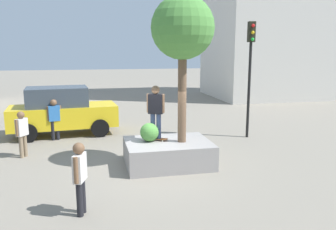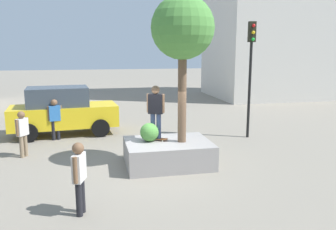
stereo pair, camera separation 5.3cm
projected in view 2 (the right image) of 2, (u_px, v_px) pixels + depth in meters
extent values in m
plane|color=gray|center=(154.00, 167.00, 11.40)|extent=(120.00, 120.00, 0.00)
cube|color=gray|center=(168.00, 153.00, 11.60)|extent=(2.82, 2.15, 0.81)
cylinder|color=brown|center=(182.00, 95.00, 11.21)|extent=(0.28, 0.28, 3.15)
sphere|color=#4C8C3D|center=(183.00, 27.00, 10.82)|extent=(2.02, 2.02, 2.02)
sphere|color=#4C8C3D|center=(149.00, 132.00, 11.50)|extent=(0.62, 0.62, 0.62)
cube|color=brown|center=(156.00, 139.00, 11.65)|extent=(0.81, 0.55, 0.02)
sphere|color=beige|center=(148.00, 140.00, 11.64)|extent=(0.06, 0.06, 0.06)
sphere|color=beige|center=(149.00, 138.00, 11.80)|extent=(0.06, 0.06, 0.06)
sphere|color=beige|center=(162.00, 141.00, 11.51)|extent=(0.06, 0.06, 0.06)
sphere|color=beige|center=(164.00, 139.00, 11.67)|extent=(0.06, 0.06, 0.06)
cylinder|color=navy|center=(159.00, 126.00, 11.55)|extent=(0.15, 0.15, 0.85)
cylinder|color=navy|center=(153.00, 126.00, 11.59)|extent=(0.15, 0.15, 0.85)
cube|color=black|center=(156.00, 104.00, 11.43)|extent=(0.52, 0.37, 0.66)
cylinder|color=#9E7251|center=(163.00, 104.00, 11.38)|extent=(0.10, 0.10, 0.63)
cylinder|color=#9E7251|center=(148.00, 103.00, 11.47)|extent=(0.10, 0.10, 0.63)
sphere|color=#9E7251|center=(156.00, 90.00, 11.34)|extent=(0.28, 0.28, 0.28)
cube|color=gold|center=(64.00, 116.00, 15.74)|extent=(4.87, 2.43, 0.94)
cube|color=#38424C|center=(58.00, 96.00, 15.50)|extent=(2.79, 1.99, 0.85)
cylinder|color=black|center=(96.00, 120.00, 17.20)|extent=(0.82, 0.31, 0.80)
cylinder|color=black|center=(101.00, 128.00, 15.36)|extent=(0.82, 0.31, 0.80)
cylinder|color=black|center=(31.00, 124.00, 16.30)|extent=(0.82, 0.31, 0.80)
cylinder|color=black|center=(28.00, 133.00, 14.45)|extent=(0.82, 0.31, 0.80)
cylinder|color=black|center=(249.00, 91.00, 14.99)|extent=(0.12, 0.12, 4.15)
cube|color=black|center=(252.00, 32.00, 14.53)|extent=(0.29, 0.25, 0.85)
sphere|color=red|center=(254.00, 26.00, 14.34)|extent=(0.14, 0.14, 0.14)
sphere|color=gold|center=(253.00, 32.00, 14.39)|extent=(0.14, 0.14, 0.14)
sphere|color=green|center=(253.00, 39.00, 14.44)|extent=(0.14, 0.14, 0.14)
cylinder|color=black|center=(53.00, 131.00, 14.79)|extent=(0.15, 0.15, 0.84)
cylinder|color=black|center=(58.00, 130.00, 14.88)|extent=(0.15, 0.15, 0.84)
cube|color=#2D6BB2|center=(55.00, 113.00, 14.70)|extent=(0.51, 0.32, 0.66)
cylinder|color=brown|center=(49.00, 113.00, 14.58)|extent=(0.10, 0.10, 0.62)
cylinder|color=brown|center=(61.00, 112.00, 14.81)|extent=(0.10, 0.10, 0.62)
sphere|color=brown|center=(54.00, 103.00, 14.61)|extent=(0.27, 0.27, 0.27)
cylinder|color=black|center=(82.00, 196.00, 8.18)|extent=(0.15, 0.15, 0.83)
cylinder|color=black|center=(79.00, 199.00, 7.99)|extent=(0.15, 0.15, 0.83)
cube|color=silver|center=(79.00, 167.00, 7.95)|extent=(0.33, 0.51, 0.65)
cylinder|color=brown|center=(82.00, 163.00, 8.19)|extent=(0.10, 0.10, 0.61)
cylinder|color=brown|center=(75.00, 170.00, 7.71)|extent=(0.10, 0.10, 0.61)
sphere|color=brown|center=(78.00, 148.00, 7.86)|extent=(0.27, 0.27, 0.27)
cylinder|color=#847056|center=(22.00, 147.00, 12.38)|extent=(0.15, 0.15, 0.80)
cylinder|color=#847056|center=(26.00, 145.00, 12.56)|extent=(0.15, 0.15, 0.80)
cube|color=silver|center=(22.00, 127.00, 12.34)|extent=(0.40, 0.48, 0.62)
cylinder|color=brown|center=(17.00, 128.00, 12.12)|extent=(0.10, 0.10, 0.59)
cylinder|color=brown|center=(27.00, 125.00, 12.55)|extent=(0.10, 0.10, 0.59)
sphere|color=brown|center=(21.00, 115.00, 12.26)|extent=(0.26, 0.26, 0.26)
cube|color=beige|center=(267.00, 6.00, 27.68)|extent=(8.37, 7.72, 14.60)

